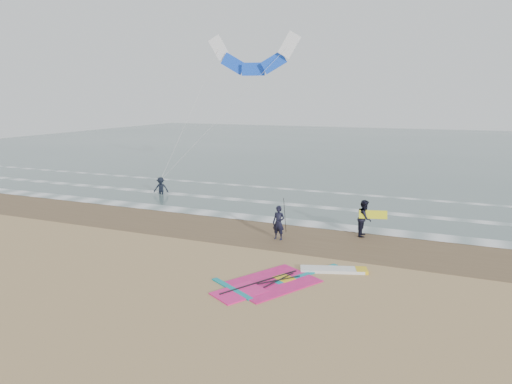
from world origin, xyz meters
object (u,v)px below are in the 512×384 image
at_px(windsurf_rig, 290,279).
at_px(surf_kite, 253,58).
at_px(person_wading, 161,183).
at_px(person_standing, 279,223).
at_px(person_walking, 364,218).

xyz_separation_m(windsurf_rig, surf_kite, (-7.89, 15.39, 9.11)).
relative_size(person_wading, surf_kite, 0.16).
relative_size(windsurf_rig, person_standing, 3.23).
bearing_deg(surf_kite, person_standing, -61.81).
height_order(windsurf_rig, person_wading, person_wading).
distance_m(windsurf_rig, person_walking, 6.71).
distance_m(person_walking, surf_kite, 15.42).
distance_m(person_wading, surf_kite, 10.72).
xyz_separation_m(person_standing, person_walking, (3.58, 2.08, 0.07)).
bearing_deg(windsurf_rig, surf_kite, 117.16).
bearing_deg(person_walking, surf_kite, 44.90).
distance_m(person_standing, person_walking, 4.14).
xyz_separation_m(windsurf_rig, person_standing, (-2.00, 4.39, 0.77)).
bearing_deg(person_walking, person_standing, 118.36).
bearing_deg(windsurf_rig, person_walking, 76.30).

